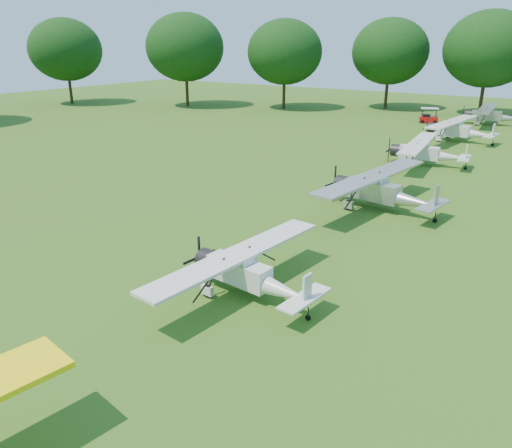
{
  "coord_description": "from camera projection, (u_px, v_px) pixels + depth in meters",
  "views": [
    {
      "loc": [
        10.27,
        -14.34,
        9.31
      ],
      "look_at": [
        -1.56,
        3.38,
        1.4
      ],
      "focal_mm": 35.0,
      "sensor_mm": 36.0,
      "label": 1
    }
  ],
  "objects": [
    {
      "name": "aircraft_7",
      "position": [
        491.0,
        114.0,
        57.2
      ],
      "size": [
        6.64,
        10.58,
        2.08
      ],
      "rotation": [
        0.0,
        0.0,
        0.09
      ],
      "color": "#B5B5B9",
      "rests_on": "ground"
    },
    {
      "name": "aircraft_4",
      "position": [
        381.0,
        189.0,
        28.56
      ],
      "size": [
        6.81,
        10.82,
        2.12
      ],
      "rotation": [
        0.0,
        0.0,
        -0.13
      ],
      "color": "#B5B5B9",
      "rests_on": "ground"
    },
    {
      "name": "tree_belt",
      "position": [
        337.0,
        84.0,
        15.24
      ],
      "size": [
        137.36,
        130.27,
        14.52
      ],
      "color": "black",
      "rests_on": "ground"
    },
    {
      "name": "aircraft_6",
      "position": [
        458.0,
        129.0,
        47.85
      ],
      "size": [
        6.71,
        10.67,
        2.1
      ],
      "rotation": [
        0.0,
        0.0,
        -0.1
      ],
      "color": "silver",
      "rests_on": "ground"
    },
    {
      "name": "ground",
      "position": [
        241.0,
        289.0,
        19.76
      ],
      "size": [
        160.0,
        160.0,
        0.0
      ],
      "primitive_type": "plane",
      "color": "#2E4C13",
      "rests_on": "ground"
    },
    {
      "name": "aircraft_3",
      "position": [
        247.0,
        271.0,
        18.92
      ],
      "size": [
        5.73,
        9.12,
        1.79
      ],
      "rotation": [
        0.0,
        0.0,
        -0.1
      ],
      "color": "silver",
      "rests_on": "ground"
    },
    {
      "name": "aircraft_5",
      "position": [
        425.0,
        151.0,
        38.81
      ],
      "size": [
        6.23,
        9.91,
        1.95
      ],
      "rotation": [
        0.0,
        0.0,
        0.11
      ],
      "color": "silver",
      "rests_on": "ground"
    },
    {
      "name": "golf_cart",
      "position": [
        428.0,
        118.0,
        58.89
      ],
      "size": [
        2.3,
        1.82,
        1.73
      ],
      "rotation": [
        0.0,
        0.0,
        0.35
      ],
      "color": "red",
      "rests_on": "ground"
    }
  ]
}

